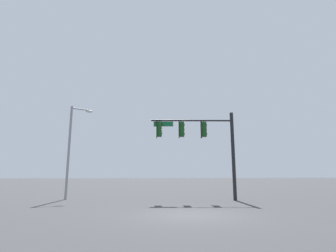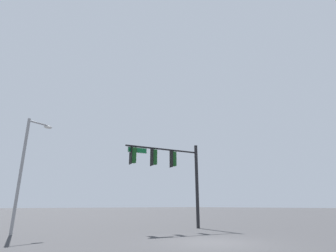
# 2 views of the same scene
# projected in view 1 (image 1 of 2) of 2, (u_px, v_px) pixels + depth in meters

# --- Properties ---
(ground_plane) EXTENTS (400.00, 400.00, 0.00)m
(ground_plane) POSITION_uv_depth(u_px,v_px,m) (190.00, 215.00, 11.51)
(ground_plane) COLOR #38383A
(signal_pole_near) EXTENTS (5.98, 1.63, 6.34)m
(signal_pole_near) POSITION_uv_depth(u_px,v_px,m) (203.00, 139.00, 19.17)
(signal_pole_near) COLOR black
(signal_pole_near) RESTS_ON ground_plane
(street_lamp) EXTENTS (1.66, 0.57, 7.06)m
(street_lamp) POSITION_uv_depth(u_px,v_px,m) (72.00, 144.00, 20.02)
(street_lamp) COLOR gray
(street_lamp) RESTS_ON ground_plane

